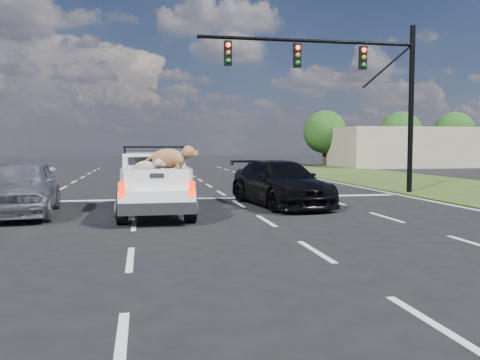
# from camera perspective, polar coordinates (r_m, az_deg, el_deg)

# --- Properties ---
(ground) EXTENTS (160.00, 160.00, 0.00)m
(ground) POSITION_cam_1_polar(r_m,az_deg,el_deg) (9.56, -1.56, -8.44)
(ground) COLOR black
(ground) RESTS_ON ground
(road_markings) EXTENTS (17.75, 60.00, 0.01)m
(road_markings) POSITION_cam_1_polar(r_m,az_deg,el_deg) (15.98, -5.38, -3.40)
(road_markings) COLOR silver
(road_markings) RESTS_ON ground
(traffic_signal) EXTENTS (9.11, 0.31, 7.00)m
(traffic_signal) POSITION_cam_1_polar(r_m,az_deg,el_deg) (21.71, 13.09, 10.95)
(traffic_signal) COLOR black
(traffic_signal) RESTS_ON ground
(building_right) EXTENTS (12.00, 7.00, 3.60)m
(building_right) POSITION_cam_1_polar(r_m,az_deg,el_deg) (49.19, 17.71, 3.51)
(building_right) COLOR tan
(building_right) RESTS_ON ground
(tree_far_d) EXTENTS (4.20, 4.20, 5.40)m
(tree_far_d) POSITION_cam_1_polar(r_m,az_deg,el_deg) (50.37, 9.51, 5.34)
(tree_far_d) COLOR #332114
(tree_far_d) RESTS_ON ground
(tree_far_e) EXTENTS (4.20, 4.20, 5.40)m
(tree_far_e) POSITION_cam_1_polar(r_m,az_deg,el_deg) (53.68, 17.58, 5.12)
(tree_far_e) COLOR #332114
(tree_far_e) RESTS_ON ground
(tree_far_f) EXTENTS (4.20, 4.20, 5.40)m
(tree_far_f) POSITION_cam_1_polar(r_m,az_deg,el_deg) (56.78, 22.93, 4.92)
(tree_far_f) COLOR #332114
(tree_far_f) RESTS_ON ground
(pickup_truck) EXTENTS (2.18, 5.37, 2.01)m
(pickup_truck) POSITION_cam_1_polar(r_m,az_deg,el_deg) (15.45, -9.52, -0.17)
(pickup_truck) COLOR black
(pickup_truck) RESTS_ON ground
(silver_sedan) EXTENTS (2.32, 4.97, 1.65)m
(silver_sedan) POSITION_cam_1_polar(r_m,az_deg,el_deg) (16.10, -23.37, -0.73)
(silver_sedan) COLOR #B1B3B8
(silver_sedan) RESTS_ON ground
(black_coupe) EXTENTS (2.92, 5.50, 1.52)m
(black_coupe) POSITION_cam_1_polar(r_m,az_deg,el_deg) (17.21, 4.53, -0.35)
(black_coupe) COLOR black
(black_coupe) RESTS_ON ground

